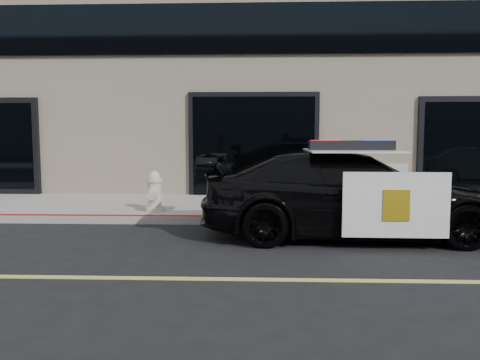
{
  "coord_description": "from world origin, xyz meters",
  "views": [
    {
      "loc": [
        -0.89,
        -5.5,
        1.73
      ],
      "look_at": [
        -1.18,
        2.2,
        1.0
      ],
      "focal_mm": 35.0,
      "sensor_mm": 36.0,
      "label": 1
    }
  ],
  "objects": [
    {
      "name": "ground",
      "position": [
        0.0,
        0.0,
        0.0
      ],
      "size": [
        120.0,
        120.0,
        0.0
      ],
      "primitive_type": "plane",
      "color": "black",
      "rests_on": "ground"
    },
    {
      "name": "sidewalk_n",
      "position": [
        0.0,
        5.25,
        0.07
      ],
      "size": [
        60.0,
        3.5,
        0.15
      ],
      "primitive_type": "cube",
      "color": "gray",
      "rests_on": "ground"
    },
    {
      "name": "building_n",
      "position": [
        0.0,
        10.5,
        6.0
      ],
      "size": [
        60.0,
        7.0,
        12.0
      ],
      "primitive_type": "cube",
      "color": "#756856",
      "rests_on": "ground"
    },
    {
      "name": "police_car",
      "position": [
        0.69,
        2.48,
        0.74
      ],
      "size": [
        2.41,
        5.13,
        1.66
      ],
      "color": "black",
      "rests_on": "ground"
    },
    {
      "name": "fire_hydrant",
      "position": [
        -3.05,
        4.14,
        0.55
      ],
      "size": [
        0.39,
        0.54,
        0.86
      ],
      "color": "beige",
      "rests_on": "sidewalk_n"
    }
  ]
}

